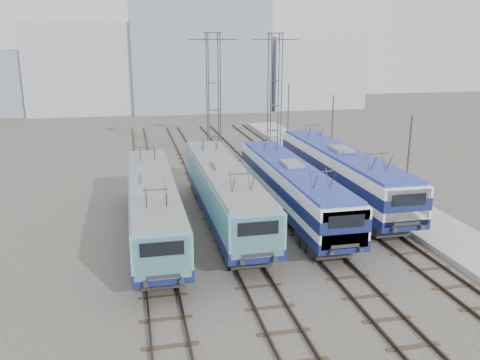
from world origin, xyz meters
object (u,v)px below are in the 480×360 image
mast_front (407,172)px  locomotive_center_right (292,186)px  locomotive_center_left (224,190)px  mast_mid (332,137)px  catenary_tower_east (275,89)px  locomotive_far_left (153,203)px  mast_rear (288,117)px  catenary_tower_west (214,92)px  locomotive_far_right (341,170)px

mast_front → locomotive_center_right: bearing=154.8°
locomotive_center_left → mast_mid: bearing=39.7°
locomotive_center_right → catenary_tower_east: catenary_tower_east is taller
locomotive_far_left → mast_rear: size_ratio=2.45×
catenary_tower_west → locomotive_center_left: bearing=-97.5°
locomotive_center_right → mast_front: (6.35, -2.99, 1.28)m
locomotive_far_right → mast_rear: 18.54m
locomotive_far_right → mast_mid: size_ratio=2.65×
mast_mid → mast_rear: size_ratio=1.00×
locomotive_far_left → mast_rear: 27.35m
locomotive_far_left → locomotive_center_left: locomotive_center_left is taller
locomotive_center_left → mast_front: bearing=-15.4°
catenary_tower_east → locomotive_center_left: bearing=-114.7°
locomotive_center_left → mast_mid: (10.85, 9.02, 1.27)m
catenary_tower_east → mast_front: bearing=-84.5°
locomotive_far_right → catenary_tower_east: (-0.25, 16.42, 4.28)m
mast_rear → locomotive_far_right: bearing=-95.7°
locomotive_center_left → catenary_tower_west: size_ratio=1.49×
locomotive_far_right → catenary_tower_east: 16.97m
mast_front → catenary_tower_west: bearing=113.3°
locomotive_far_right → locomotive_center_right: bearing=-150.0°
locomotive_center_left → catenary_tower_west: catenary_tower_west is taller
catenary_tower_west → mast_front: catenary_tower_west is taller
locomotive_far_right → mast_rear: mast_rear is taller
locomotive_far_left → mast_mid: 18.70m
mast_mid → mast_rear: bearing=90.0°
catenary_tower_west → catenary_tower_east: (6.50, 2.00, 0.00)m
locomotive_far_left → catenary_tower_east: (13.25, 20.59, 4.50)m
locomotive_far_left → mast_mid: mast_mid is taller
locomotive_far_left → locomotive_far_right: size_ratio=0.93×
mast_mid → mast_front: bearing=-90.0°
locomotive_far_left → locomotive_far_right: (13.50, 4.18, 0.21)m
catenary_tower_west → mast_front: bearing=-66.7°
catenary_tower_west → mast_mid: bearing=-42.9°
locomotive_center_right → mast_front: mast_front is taller
locomotive_center_right → locomotive_center_left: bearing=-180.0°
locomotive_center_left → mast_rear: 23.69m
locomotive_center_left → locomotive_far_left: bearing=-160.7°
locomotive_center_right → locomotive_far_left: bearing=-170.0°
catenary_tower_west → locomotive_far_left: bearing=-110.0°
mast_front → mast_rear: (0.00, 24.00, 0.00)m
locomotive_far_left → catenary_tower_west: 20.29m
catenary_tower_east → mast_mid: (2.10, -10.00, -3.14)m
catenary_tower_west → mast_rear: (8.60, 4.00, -3.14)m
locomotive_far_left → mast_mid: size_ratio=2.45×
locomotive_far_left → locomotive_center_right: locomotive_center_right is taller
mast_mid → catenary_tower_east: bearing=101.9°
mast_front → mast_mid: bearing=90.0°
catenary_tower_west → mast_rear: catenary_tower_west is taller
mast_rear → catenary_tower_east: bearing=-136.4°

